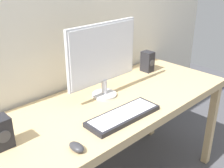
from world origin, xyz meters
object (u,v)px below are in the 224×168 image
(desk, at_px, (111,112))
(speaker_right, at_px, (147,62))
(mouse, at_px, (77,147))
(monitor, at_px, (103,57))
(keyboard_primary, at_px, (123,116))
(speaker_left, at_px, (0,133))

(desk, distance_m, speaker_right, 0.63)
(mouse, height_order, speaker_right, speaker_right)
(monitor, height_order, keyboard_primary, monitor)
(monitor, height_order, speaker_right, monitor)
(speaker_right, bearing_deg, speaker_left, -173.19)
(keyboard_primary, distance_m, speaker_left, 0.65)
(mouse, bearing_deg, desk, 27.98)
(speaker_right, xyz_separation_m, speaker_left, (-1.28, -0.15, -0.00))
(mouse, height_order, speaker_left, speaker_left)
(monitor, bearing_deg, mouse, -144.77)
(mouse, bearing_deg, monitor, 35.37)
(monitor, relative_size, keyboard_primary, 1.18)
(monitor, bearing_deg, speaker_right, 8.29)
(monitor, distance_m, speaker_left, 0.75)
(monitor, xyz_separation_m, speaker_right, (0.55, 0.08, -0.19))
(keyboard_primary, bearing_deg, monitor, 68.32)
(desk, distance_m, mouse, 0.53)
(desk, relative_size, keyboard_primary, 3.86)
(speaker_left, bearing_deg, monitor, 5.68)
(desk, relative_size, speaker_right, 10.90)
(desk, distance_m, keyboard_primary, 0.23)
(desk, bearing_deg, mouse, -152.16)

